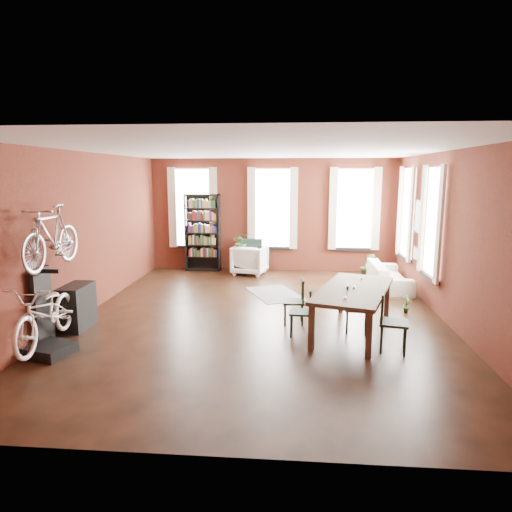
# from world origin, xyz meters

# --- Properties ---
(room) EXTENTS (9.00, 9.04, 3.22)m
(room) POSITION_xyz_m (0.25, 0.62, 2.14)
(room) COLOR black
(room) RESTS_ON ground
(dining_table) EXTENTS (1.74, 2.56, 0.80)m
(dining_table) POSITION_xyz_m (1.68, -0.72, 0.40)
(dining_table) COLOR #4B3C2D
(dining_table) RESTS_ON ground
(dining_chair_a) EXTENTS (0.40, 0.40, 0.83)m
(dining_chair_a) POSITION_xyz_m (0.76, -0.94, 0.42)
(dining_chair_a) COLOR #173431
(dining_chair_a) RESTS_ON ground
(dining_chair_b) EXTENTS (0.41, 0.41, 0.84)m
(dining_chair_b) POSITION_xyz_m (0.63, -0.31, 0.42)
(dining_chair_b) COLOR black
(dining_chair_b) RESTS_ON ground
(dining_chair_c) EXTENTS (0.51, 0.51, 0.94)m
(dining_chair_c) POSITION_xyz_m (2.21, -1.54, 0.47)
(dining_chair_c) COLOR black
(dining_chair_c) RESTS_ON ground
(dining_chair_d) EXTENTS (0.45, 0.45, 0.86)m
(dining_chair_d) POSITION_xyz_m (1.74, -0.70, 0.43)
(dining_chair_d) COLOR #1A3A3A
(dining_chair_d) RESTS_ON ground
(bookshelf) EXTENTS (1.00, 0.32, 2.20)m
(bookshelf) POSITION_xyz_m (-2.00, 4.30, 1.10)
(bookshelf) COLOR black
(bookshelf) RESTS_ON ground
(white_armchair) EXTENTS (1.02, 0.97, 0.89)m
(white_armchair) POSITION_xyz_m (-0.60, 3.86, 0.45)
(white_armchair) COLOR white
(white_armchair) RESTS_ON ground
(cream_sofa) EXTENTS (0.61, 2.08, 0.81)m
(cream_sofa) POSITION_xyz_m (2.95, 2.60, 0.41)
(cream_sofa) COLOR beige
(cream_sofa) RESTS_ON ground
(striped_rug) EXTENTS (1.51, 1.81, 0.01)m
(striped_rug) POSITION_xyz_m (0.20, 1.77, 0.01)
(striped_rug) COLOR black
(striped_rug) RESTS_ON ground
(bike_trainer) EXTENTS (0.72, 0.72, 0.17)m
(bike_trainer) POSITION_xyz_m (-3.11, -2.17, 0.09)
(bike_trainer) COLOR black
(bike_trainer) RESTS_ON ground
(bike_wall_rack) EXTENTS (0.16, 0.60, 1.30)m
(bike_wall_rack) POSITION_xyz_m (-3.40, -1.80, 0.65)
(bike_wall_rack) COLOR black
(bike_wall_rack) RESTS_ON ground
(console_table) EXTENTS (0.40, 0.80, 0.80)m
(console_table) POSITION_xyz_m (-3.28, -0.90, 0.40)
(console_table) COLOR black
(console_table) RESTS_ON ground
(plant_stand) EXTENTS (0.36, 0.36, 0.65)m
(plant_stand) POSITION_xyz_m (-0.83, 3.77, 0.33)
(plant_stand) COLOR black
(plant_stand) RESTS_ON ground
(plant_by_sofa) EXTENTS (0.46, 0.73, 0.31)m
(plant_by_sofa) POSITION_xyz_m (2.59, 3.55, 0.16)
(plant_by_sofa) COLOR #305823
(plant_by_sofa) RESTS_ON ground
(plant_small) EXTENTS (0.44, 0.41, 0.14)m
(plant_small) POSITION_xyz_m (2.90, 0.54, 0.07)
(plant_small) COLOR #2D5120
(plant_small) RESTS_ON ground
(bicycle_floor) EXTENTS (0.73, 1.03, 1.88)m
(bicycle_floor) POSITION_xyz_m (-3.15, -2.13, 1.11)
(bicycle_floor) COLOR white
(bicycle_floor) RESTS_ON bike_trainer
(bicycle_hung) EXTENTS (0.47, 1.00, 1.66)m
(bicycle_hung) POSITION_xyz_m (-3.15, -1.80, 2.13)
(bicycle_hung) COLOR #A5A8AD
(bicycle_hung) RESTS_ON bike_wall_rack
(plant_on_stand) EXTENTS (0.61, 0.65, 0.41)m
(plant_on_stand) POSITION_xyz_m (-0.82, 3.76, 0.86)
(plant_on_stand) COLOR #2E5321
(plant_on_stand) RESTS_ON plant_stand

